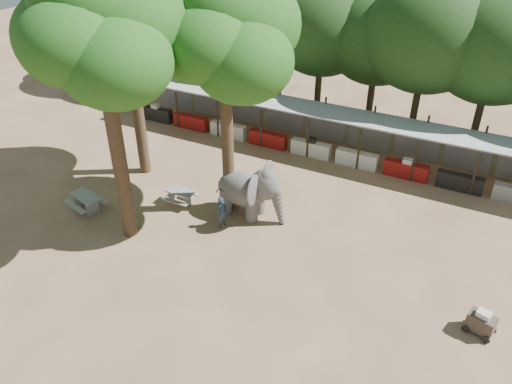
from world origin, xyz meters
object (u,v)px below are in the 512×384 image
at_px(elephant, 250,191).
at_px(handler, 222,212).
at_px(yard_tree_back, 223,33).
at_px(picnic_table_near, 86,200).
at_px(yard_tree_left, 126,20).
at_px(picnic_table_far, 180,195).
at_px(yard_tree_center, 98,31).
at_px(cart_front, 481,322).

height_order(elephant, handler, elephant).
height_order(yard_tree_back, picnic_table_near, yard_tree_back).
bearing_deg(yard_tree_back, yard_tree_left, 170.54).
bearing_deg(picnic_table_far, yard_tree_center, -105.19).
height_order(yard_tree_left, handler, yard_tree_left).
distance_m(elephant, cart_front, 11.26).
height_order(yard_tree_center, picnic_table_far, yard_tree_center).
bearing_deg(elephant, picnic_table_near, -156.38).
xyz_separation_m(yard_tree_center, elephant, (4.40, 3.65, -7.82)).
xyz_separation_m(picnic_table_near, picnic_table_far, (3.84, 2.59, -0.06)).
bearing_deg(yard_tree_center, picnic_table_far, 75.06).
bearing_deg(yard_tree_center, picnic_table_near, 173.09).
bearing_deg(cart_front, yard_tree_left, -177.64).
xyz_separation_m(yard_tree_left, elephant, (7.40, -1.35, -6.82)).
bearing_deg(yard_tree_left, picnic_table_far, -28.35).
relative_size(picnic_table_near, cart_front, 1.67).
xyz_separation_m(yard_tree_center, picnic_table_near, (-3.05, 0.37, -8.67)).
xyz_separation_m(yard_tree_center, handler, (3.65, 2.22, -8.42)).
distance_m(yard_tree_back, picnic_table_near, 10.67).
xyz_separation_m(yard_tree_back, elephant, (1.40, -0.35, -7.16)).
xyz_separation_m(yard_tree_left, cart_front, (18.25, -4.20, -7.70)).
bearing_deg(yard_tree_center, handler, 31.24).
bearing_deg(yard_tree_center, yard_tree_left, 120.96).
relative_size(handler, picnic_table_far, 1.09).
height_order(yard_tree_center, handler, yard_tree_center).
relative_size(yard_tree_left, picnic_table_near, 5.58).
xyz_separation_m(yard_tree_back, picnic_table_far, (-2.21, -1.04, -8.07)).
bearing_deg(cart_front, elephant, -179.40).
height_order(elephant, picnic_table_far, elephant).
relative_size(yard_tree_center, yard_tree_back, 1.06).
relative_size(elephant, picnic_table_far, 2.45).
xyz_separation_m(handler, picnic_table_near, (-6.70, -1.85, -0.26)).
bearing_deg(yard_tree_center, cart_front, 2.99).
bearing_deg(picnic_table_far, yard_tree_left, 151.41).
height_order(yard_tree_back, picnic_table_far, yard_tree_back).
distance_m(yard_tree_back, elephant, 7.30).
distance_m(yard_tree_center, picnic_table_near, 9.20).
relative_size(yard_tree_center, elephant, 3.37).
bearing_deg(picnic_table_near, handler, 30.95).
bearing_deg(yard_tree_left, handler, -22.70).
height_order(yard_tree_back, elephant, yard_tree_back).
height_order(picnic_table_near, picnic_table_far, picnic_table_near).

